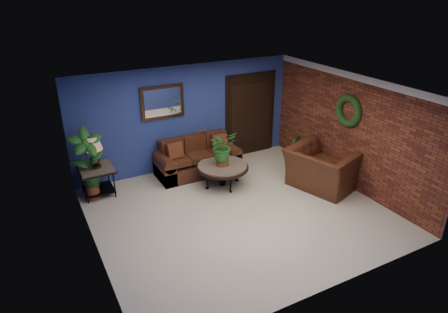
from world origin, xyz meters
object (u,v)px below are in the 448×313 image
sofa (197,161)px  end_table (97,174)px  coffee_table (222,167)px  table_lamp (93,149)px  side_chair (204,148)px  armchair (322,169)px

sofa → end_table: size_ratio=2.76×
coffee_table → table_lamp: bearing=161.2°
table_lamp → coffee_table: bearing=-18.8°
side_chair → armchair: size_ratio=0.71×
end_table → coffee_table: bearing=-18.8°
end_table → armchair: 4.87m
coffee_table → end_table: (-2.55, 0.87, 0.06)m
coffee_table → armchair: size_ratio=0.83×
end_table → side_chair: (2.55, 0.07, 0.06)m
side_chair → end_table: bearing=-177.7°
end_table → side_chair: 2.55m
table_lamp → armchair: size_ratio=0.47×
coffee_table → side_chair: bearing=90.1°
table_lamp → armchair: 4.91m
sofa → coffee_table: 0.93m
coffee_table → armchair: bearing=-30.5°
coffee_table → table_lamp: size_ratio=1.78×
coffee_table → table_lamp: 2.77m
coffee_table → sofa: bearing=104.1°
table_lamp → armchair: bearing=-24.1°
armchair → sofa: bearing=28.7°
end_table → armchair: armchair is taller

